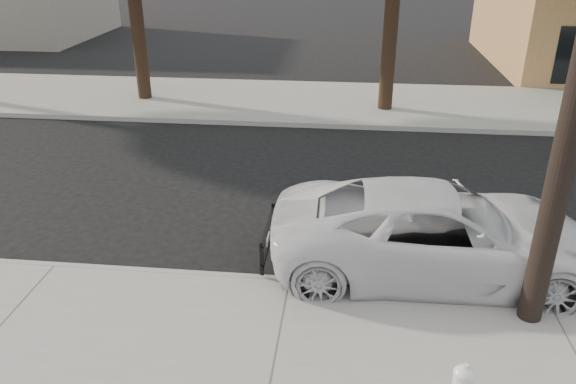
{
  "coord_description": "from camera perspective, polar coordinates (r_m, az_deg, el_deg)",
  "views": [
    {
      "loc": [
        0.8,
        -9.72,
        5.29
      ],
      "look_at": [
        -0.19,
        -0.61,
        1.0
      ],
      "focal_mm": 35.0,
      "sensor_mm": 36.0,
      "label": 1
    }
  ],
  "objects": [
    {
      "name": "ground",
      "position": [
        11.1,
        1.29,
        -3.39
      ],
      "size": [
        120.0,
        120.0,
        0.0
      ],
      "primitive_type": "plane",
      "color": "black",
      "rests_on": "ground"
    },
    {
      "name": "near_sidewalk",
      "position": [
        7.57,
        -1.7,
        -18.51
      ],
      "size": [
        90.0,
        4.4,
        0.15
      ],
      "primitive_type": "cube",
      "color": "gray",
      "rests_on": "ground"
    },
    {
      "name": "far_sidewalk",
      "position": [
        18.97,
        3.56,
        9.08
      ],
      "size": [
        90.0,
        5.0,
        0.15
      ],
      "primitive_type": "cube",
      "color": "gray",
      "rests_on": "ground"
    },
    {
      "name": "curb_near",
      "position": [
        9.27,
        0.15,
        -9.15
      ],
      "size": [
        90.0,
        0.12,
        0.16
      ],
      "primitive_type": "cube",
      "color": "#9E9B93",
      "rests_on": "ground"
    },
    {
      "name": "police_cruiser",
      "position": [
        9.61,
        14.96,
        -3.97
      ],
      "size": [
        5.52,
        2.63,
        1.52
      ],
      "primitive_type": "imported",
      "rotation": [
        0.0,
        0.0,
        1.59
      ],
      "color": "silver",
      "rests_on": "ground"
    }
  ]
}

